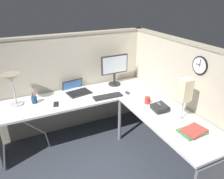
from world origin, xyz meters
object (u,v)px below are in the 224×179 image
(keyboard, at_px, (108,96))
(office_phone, at_px, (160,108))
(pen_cup, at_px, (34,99))
(desk_lamp_paper, at_px, (185,91))
(wall_clock, at_px, (200,65))
(cell_phone, at_px, (56,104))
(laptop, at_px, (76,90))
(coffee_mug, at_px, (147,100))
(monitor, at_px, (115,68))
(computer_mouse, at_px, (127,93))
(book_stack, at_px, (193,131))
(desk_lamp_dome, at_px, (12,80))

(keyboard, bearing_deg, office_phone, -53.45)
(pen_cup, xyz_separation_m, desk_lamp_paper, (1.53, -1.21, 0.33))
(office_phone, bearing_deg, keyboard, 124.52)
(wall_clock, bearing_deg, cell_phone, 148.34)
(laptop, xyz_separation_m, keyboard, (0.36, -0.40, -0.01))
(coffee_mug, bearing_deg, keyboard, 134.97)
(monitor, height_order, wall_clock, wall_clock)
(computer_mouse, relative_size, wall_clock, 0.47)
(cell_phone, bearing_deg, wall_clock, -18.71)
(monitor, bearing_deg, laptop, 177.97)
(computer_mouse, relative_size, coffee_mug, 1.08)
(pen_cup, xyz_separation_m, wall_clock, (1.80, -1.13, 0.57))
(keyboard, bearing_deg, desk_lamp_paper, -58.46)
(computer_mouse, relative_size, desk_lamp_paper, 0.20)
(cell_phone, distance_m, office_phone, 1.40)
(coffee_mug, bearing_deg, cell_phone, 156.16)
(computer_mouse, height_order, office_phone, office_phone)
(book_stack, distance_m, desk_lamp_paper, 0.45)
(book_stack, bearing_deg, coffee_mug, 94.56)
(keyboard, bearing_deg, laptop, 133.75)
(computer_mouse, distance_m, desk_lamp_paper, 1.02)
(pen_cup, relative_size, office_phone, 0.81)
(desk_lamp_dome, distance_m, coffee_mug, 1.82)
(monitor, xyz_separation_m, cell_phone, (-1.03, -0.28, -0.29))
(keyboard, height_order, coffee_mug, coffee_mug)
(pen_cup, bearing_deg, monitor, 4.70)
(desk_lamp_dome, xyz_separation_m, pen_cup, (0.23, -0.05, -0.31))
(monitor, height_order, keyboard, monitor)
(keyboard, height_order, book_stack, book_stack)
(computer_mouse, bearing_deg, office_phone, -78.30)
(cell_phone, bearing_deg, computer_mouse, 6.72)
(office_phone, bearing_deg, cell_phone, 147.83)
(monitor, xyz_separation_m, computer_mouse, (0.02, -0.40, -0.28))
(desk_lamp_dome, bearing_deg, pen_cup, -13.44)
(desk_lamp_dome, xyz_separation_m, wall_clock, (2.03, -1.18, 0.26))
(book_stack, bearing_deg, desk_lamp_paper, 77.47)
(pen_cup, bearing_deg, laptop, 11.42)
(keyboard, relative_size, desk_lamp_dome, 0.97)
(pen_cup, distance_m, book_stack, 2.08)
(laptop, height_order, wall_clock, wall_clock)
(wall_clock, bearing_deg, desk_lamp_dome, 149.77)
(monitor, height_order, desk_lamp_paper, desk_lamp_paper)
(pen_cup, relative_size, desk_lamp_paper, 0.34)
(desk_lamp_paper, bearing_deg, computer_mouse, 103.27)
(monitor, relative_size, book_stack, 1.66)
(monitor, height_order, office_phone, monitor)
(laptop, bearing_deg, desk_lamp_paper, -56.45)
(coffee_mug, bearing_deg, pen_cup, 154.07)
(keyboard, bearing_deg, book_stack, -66.52)
(keyboard, distance_m, cell_phone, 0.74)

